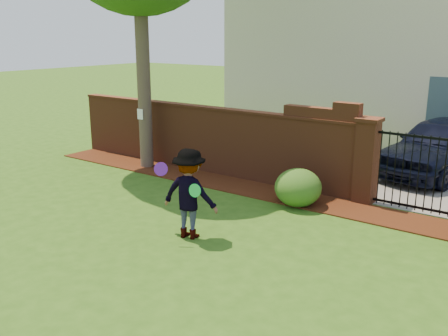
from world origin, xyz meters
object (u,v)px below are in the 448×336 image
Objects in this scene: car at (435,147)px; frisbee_purple at (161,169)px; frisbee_green at (195,190)px; man at (188,194)px.

car is 18.24× the size of frisbee_purple.
frisbee_purple reaches higher than frisbee_green.
man is 6.90× the size of frisbee_green.
frisbee_green is at bearing 140.85° from man.
car is 7.33m from man.
car is at bearing 68.49° from frisbee_purple.
frisbee_green is (0.27, -0.14, 0.16)m from man.
man is at bearing 49.35° from frisbee_purple.
frisbee_purple is at bearing -159.37° from frisbee_green.
frisbee_green is (-2.27, -7.02, 0.23)m from car.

